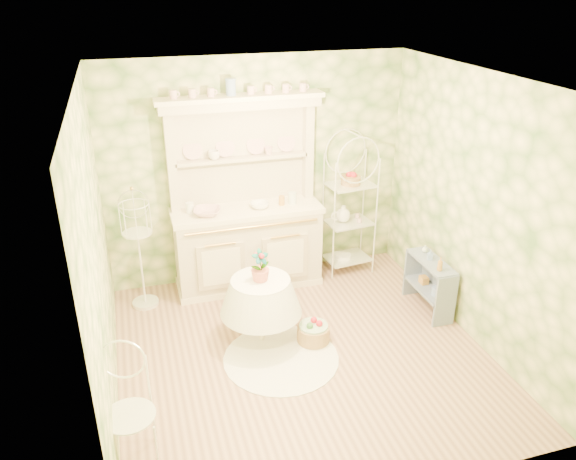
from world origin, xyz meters
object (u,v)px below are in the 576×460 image
object	(u,v)px
bakers_rack	(349,206)
round_table	(261,310)
side_shelf	(429,285)
cafe_chair	(130,422)
floor_basket	(313,333)
kitchen_dresser	(246,197)
birdcage_stand	(139,247)

from	to	relation	value
bakers_rack	round_table	bearing A→B (deg)	-147.14
bakers_rack	side_shelf	bearing A→B (deg)	-73.24
cafe_chair	floor_basket	xyz separation A→B (m)	(1.85, 1.09, -0.29)
side_shelf	bakers_rack	bearing A→B (deg)	114.13
round_table	cafe_chair	bearing A→B (deg)	-136.52
kitchen_dresser	birdcage_stand	xyz separation A→B (m)	(-1.26, -0.12, -0.40)
cafe_chair	kitchen_dresser	bearing A→B (deg)	71.97
bakers_rack	floor_basket	world-z (taller)	bakers_rack
kitchen_dresser	round_table	xyz separation A→B (m)	(-0.13, -1.18, -0.79)
cafe_chair	round_table	bearing A→B (deg)	56.57
round_table	bakers_rack	bearing A→B (deg)	39.91
bakers_rack	cafe_chair	xyz separation A→B (m)	(-2.79, -2.48, -0.48)
floor_basket	round_table	bearing A→B (deg)	160.07
kitchen_dresser	round_table	distance (m)	1.42
cafe_chair	bakers_rack	bearing A→B (deg)	54.77
round_table	floor_basket	distance (m)	0.60
bakers_rack	birdcage_stand	world-z (taller)	bakers_rack
kitchen_dresser	cafe_chair	world-z (taller)	kitchen_dresser
bakers_rack	round_table	world-z (taller)	bakers_rack
kitchen_dresser	birdcage_stand	size ratio (longest dim) A/B	1.54
bakers_rack	side_shelf	distance (m)	1.39
bakers_rack	birdcage_stand	size ratio (longest dim) A/B	1.17
bakers_rack	floor_basket	size ratio (longest dim) A/B	5.41
floor_basket	side_shelf	bearing A→B (deg)	8.82
bakers_rack	birdcage_stand	bearing A→B (deg)	176.34
kitchen_dresser	floor_basket	size ratio (longest dim) A/B	7.11
side_shelf	birdcage_stand	xyz separation A→B (m)	(-3.08, 1.01, 0.44)
cafe_chair	birdcage_stand	distance (m)	2.37
bakers_rack	side_shelf	xyz separation A→B (m)	(0.51, -1.16, -0.57)
round_table	birdcage_stand	distance (m)	1.59
round_table	floor_basket	world-z (taller)	round_table
kitchen_dresser	floor_basket	bearing A→B (deg)	-74.63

